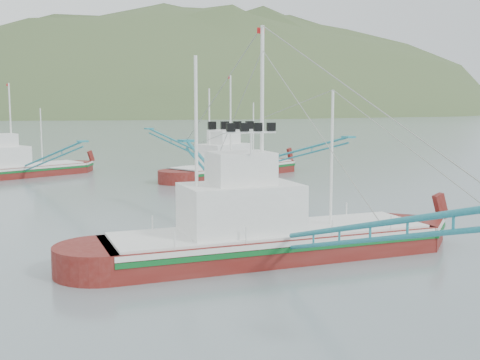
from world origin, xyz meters
TOP-DOWN VIEW (x-y plane):
  - ground at (0.00, 0.00)m, footprint 1200.00×1200.00m
  - main_boat at (-2.15, -0.17)m, footprint 17.59×30.59m
  - bg_boat_right at (14.52, 30.90)m, footprint 16.56×28.37m
  - bg_boat_far at (-5.83, 42.53)m, footprint 15.28×26.30m
  - headland_right at (240.00, 430.00)m, footprint 684.00×432.00m

SIDE VIEW (x-z plane):
  - ground at x=0.00m, z-range 0.00..0.00m
  - headland_right at x=240.00m, z-range -153.00..153.00m
  - bg_boat_far at x=-5.83m, z-range -3.44..7.40m
  - main_boat at x=-2.15m, z-range -4.07..8.43m
  - bg_boat_right at x=14.52m, z-range -3.67..8.06m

